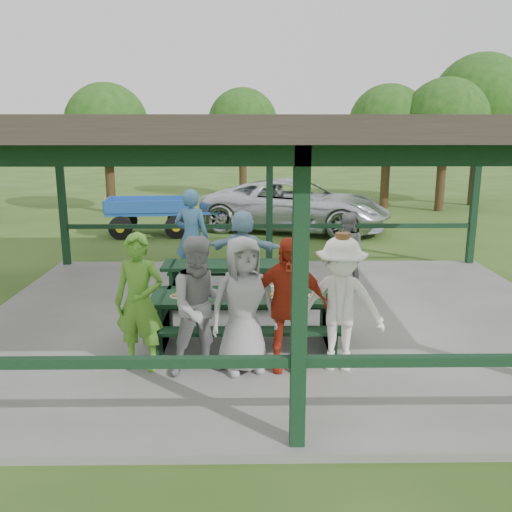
{
  "coord_description": "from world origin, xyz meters",
  "views": [
    {
      "loc": [
        -0.48,
        -8.73,
        3.23
      ],
      "look_at": [
        -0.37,
        -0.3,
        1.24
      ],
      "focal_mm": 38.0,
      "sensor_mm": 36.0,
      "label": 1
    }
  ],
  "objects_px": {
    "contestant_red": "(286,304)",
    "farm_trailer": "(150,215)",
    "contestant_green": "(139,302)",
    "contestant_white_fedora": "(340,304)",
    "spectator_blue": "(192,237)",
    "contestant_grey_mid": "(243,305)",
    "picnic_table_near": "(246,314)",
    "spectator_grey": "(346,251)",
    "spectator_lblue": "(243,251)",
    "contestant_grey_left": "(202,306)",
    "picnic_table_far": "(232,278)",
    "pickup_truck": "(296,205)"
  },
  "relations": [
    {
      "from": "spectator_lblue",
      "to": "picnic_table_near",
      "type": "bearing_deg",
      "value": 103.76
    },
    {
      "from": "contestant_red",
      "to": "spectator_blue",
      "type": "height_order",
      "value": "spectator_blue"
    },
    {
      "from": "contestant_white_fedora",
      "to": "spectator_blue",
      "type": "xyz_separation_m",
      "value": [
        -2.35,
        4.11,
        0.08
      ]
    },
    {
      "from": "picnic_table_far",
      "to": "spectator_blue",
      "type": "distance_m",
      "value": 1.63
    },
    {
      "from": "contestant_white_fedora",
      "to": "spectator_blue",
      "type": "relative_size",
      "value": 0.94
    },
    {
      "from": "spectator_blue",
      "to": "pickup_truck",
      "type": "xyz_separation_m",
      "value": [
        2.69,
        6.5,
        -0.25
      ]
    },
    {
      "from": "spectator_blue",
      "to": "spectator_grey",
      "type": "distance_m",
      "value": 3.12
    },
    {
      "from": "contestant_grey_left",
      "to": "contestant_red",
      "type": "relative_size",
      "value": 1.02
    },
    {
      "from": "picnic_table_near",
      "to": "contestant_grey_left",
      "type": "bearing_deg",
      "value": -121.81
    },
    {
      "from": "contestant_green",
      "to": "farm_trailer",
      "type": "relative_size",
      "value": 0.52
    },
    {
      "from": "spectator_blue",
      "to": "contestant_grey_mid",
      "type": "bearing_deg",
      "value": 117.32
    },
    {
      "from": "contestant_grey_left",
      "to": "contestant_white_fedora",
      "type": "height_order",
      "value": "contestant_white_fedora"
    },
    {
      "from": "contestant_red",
      "to": "farm_trailer",
      "type": "distance_m",
      "value": 10.58
    },
    {
      "from": "contestant_red",
      "to": "contestant_white_fedora",
      "type": "distance_m",
      "value": 0.7
    },
    {
      "from": "contestant_grey_left",
      "to": "spectator_lblue",
      "type": "bearing_deg",
      "value": 63.19
    },
    {
      "from": "contestant_white_fedora",
      "to": "contestant_grey_left",
      "type": "bearing_deg",
      "value": -166.26
    },
    {
      "from": "picnic_table_far",
      "to": "contestant_green",
      "type": "relative_size",
      "value": 1.35
    },
    {
      "from": "contestant_white_fedora",
      "to": "farm_trailer",
      "type": "xyz_separation_m",
      "value": [
        -4.25,
        9.97,
        -0.39
      ]
    },
    {
      "from": "picnic_table_far",
      "to": "picnic_table_near",
      "type": "bearing_deg",
      "value": -82.17
    },
    {
      "from": "contestant_grey_mid",
      "to": "spectator_grey",
      "type": "xyz_separation_m",
      "value": [
        2.0,
        3.77,
        -0.13
      ]
    },
    {
      "from": "picnic_table_far",
      "to": "spectator_blue",
      "type": "relative_size",
      "value": 1.27
    },
    {
      "from": "picnic_table_near",
      "to": "farm_trailer",
      "type": "xyz_separation_m",
      "value": [
        -3.02,
        9.15,
        0.03
      ]
    },
    {
      "from": "spectator_blue",
      "to": "spectator_grey",
      "type": "relative_size",
      "value": 1.27
    },
    {
      "from": "contestant_white_fedora",
      "to": "pickup_truck",
      "type": "xyz_separation_m",
      "value": [
        0.33,
        10.61,
        -0.17
      ]
    },
    {
      "from": "pickup_truck",
      "to": "farm_trailer",
      "type": "relative_size",
      "value": 1.68
    },
    {
      "from": "picnic_table_near",
      "to": "spectator_lblue",
      "type": "height_order",
      "value": "spectator_lblue"
    },
    {
      "from": "spectator_lblue",
      "to": "spectator_blue",
      "type": "relative_size",
      "value": 0.82
    },
    {
      "from": "picnic_table_near",
      "to": "contestant_grey_mid",
      "type": "height_order",
      "value": "contestant_grey_mid"
    },
    {
      "from": "contestant_grey_mid",
      "to": "pickup_truck",
      "type": "relative_size",
      "value": 0.3
    },
    {
      "from": "contestant_grey_mid",
      "to": "spectator_blue",
      "type": "relative_size",
      "value": 0.92
    },
    {
      "from": "picnic_table_far",
      "to": "contestant_white_fedora",
      "type": "bearing_deg",
      "value": -61.9
    },
    {
      "from": "contestant_white_fedora",
      "to": "spectator_lblue",
      "type": "xyz_separation_m",
      "value": [
        -1.31,
        3.61,
        -0.09
      ]
    },
    {
      "from": "contestant_red",
      "to": "spectator_lblue",
      "type": "relative_size",
      "value": 1.11
    },
    {
      "from": "picnic_table_near",
      "to": "contestant_green",
      "type": "height_order",
      "value": "contestant_green"
    },
    {
      "from": "contestant_grey_mid",
      "to": "farm_trailer",
      "type": "distance_m",
      "value": 10.44
    },
    {
      "from": "picnic_table_far",
      "to": "pickup_truck",
      "type": "distance_m",
      "value": 8.01
    },
    {
      "from": "contestant_grey_mid",
      "to": "farm_trailer",
      "type": "xyz_separation_m",
      "value": [
        -2.98,
        10.0,
        -0.39
      ]
    },
    {
      "from": "contestant_grey_left",
      "to": "contestant_green",
      "type": "bearing_deg",
      "value": 150.86
    },
    {
      "from": "picnic_table_near",
      "to": "spectator_grey",
      "type": "relative_size",
      "value": 1.8
    },
    {
      "from": "contestant_white_fedora",
      "to": "spectator_lblue",
      "type": "bearing_deg",
      "value": 120.8
    },
    {
      "from": "spectator_grey",
      "to": "farm_trailer",
      "type": "bearing_deg",
      "value": -44.94
    },
    {
      "from": "contestant_grey_left",
      "to": "spectator_blue",
      "type": "distance_m",
      "value": 4.24
    },
    {
      "from": "contestant_grey_mid",
      "to": "contestant_white_fedora",
      "type": "bearing_deg",
      "value": -16.63
    },
    {
      "from": "picnic_table_near",
      "to": "spectator_lblue",
      "type": "distance_m",
      "value": 2.81
    },
    {
      "from": "contestant_grey_left",
      "to": "spectator_grey",
      "type": "distance_m",
      "value": 4.59
    },
    {
      "from": "picnic_table_near",
      "to": "pickup_truck",
      "type": "xyz_separation_m",
      "value": [
        1.57,
        9.79,
        0.25
      ]
    },
    {
      "from": "contestant_red",
      "to": "spectator_grey",
      "type": "xyz_separation_m",
      "value": [
        1.44,
        3.73,
        -0.13
      ]
    },
    {
      "from": "contestant_green",
      "to": "spectator_lblue",
      "type": "distance_m",
      "value": 3.79
    },
    {
      "from": "contestant_grey_left",
      "to": "spectator_grey",
      "type": "relative_size",
      "value": 1.18
    },
    {
      "from": "contestant_green",
      "to": "pickup_truck",
      "type": "xyz_separation_m",
      "value": [
        2.96,
        10.56,
        -0.19
      ]
    }
  ]
}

